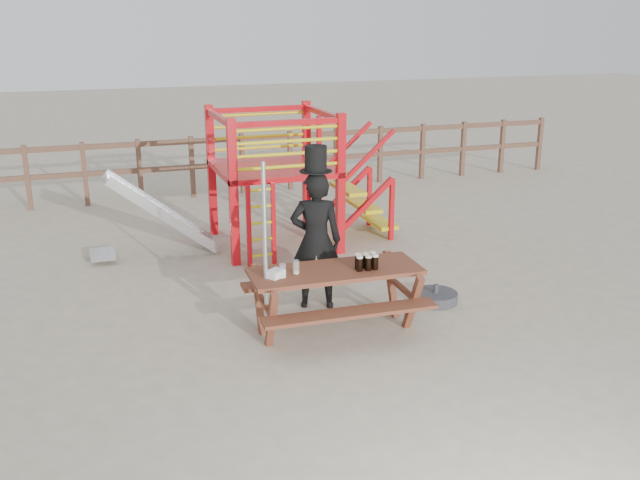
# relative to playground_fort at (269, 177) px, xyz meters

# --- Properties ---
(ground) EXTENTS (60.00, 60.00, 0.00)m
(ground) POSITION_rel_playground_fort_xyz_m (-0.12, -3.58, -1.07)
(ground) COLOR #BAA990
(ground) RESTS_ON ground
(back_fence) EXTENTS (15.09, 0.09, 1.20)m
(back_fence) POSITION_rel_playground_fort_xyz_m (-0.12, 3.42, -0.34)
(back_fence) COLOR brown
(back_fence) RESTS_ON ground
(playground_fort) EXTENTS (4.71, 1.84, 2.10)m
(playground_fort) POSITION_rel_playground_fort_xyz_m (0.00, 0.00, 0.00)
(playground_fort) COLOR red
(playground_fort) RESTS_ON ground
(picnic_table) EXTENTS (1.95, 1.38, 0.74)m
(picnic_table) POSITION_rel_playground_fort_xyz_m (-0.16, -3.36, -0.61)
(picnic_table) COLOR brown
(picnic_table) RESTS_ON ground
(man_with_hat) EXTENTS (0.72, 0.59, 1.99)m
(man_with_hat) POSITION_rel_playground_fort_xyz_m (-0.13, -2.61, -0.18)
(man_with_hat) COLOR black
(man_with_hat) RESTS_ON ground
(metal_pole) EXTENTS (0.04, 0.04, 2.01)m
(metal_pole) POSITION_rel_playground_fort_xyz_m (-0.96, -3.39, -0.07)
(metal_pole) COLOR #B2B2B7
(metal_pole) RESTS_ON ground
(parasol_base) EXTENTS (0.55, 0.55, 0.23)m
(parasol_base) POSITION_rel_playground_fort_xyz_m (1.32, -2.98, -1.01)
(parasol_base) COLOR #343439
(parasol_base) RESTS_ON ground
(paper_bag) EXTENTS (0.23, 0.22, 0.08)m
(paper_bag) POSITION_rel_playground_fort_xyz_m (-0.85, -3.38, -0.29)
(paper_bag) COLOR white
(paper_bag) RESTS_ON picnic_table
(stout_pints) EXTENTS (0.27, 0.17, 0.17)m
(stout_pints) POSITION_rel_playground_fort_xyz_m (0.17, -3.46, -0.25)
(stout_pints) COLOR black
(stout_pints) RESTS_ON picnic_table
(empty_glasses) EXTENTS (0.24, 0.14, 0.15)m
(empty_glasses) POSITION_rel_playground_fort_xyz_m (-0.70, -3.38, -0.26)
(empty_glasses) COLOR silver
(empty_glasses) RESTS_ON picnic_table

